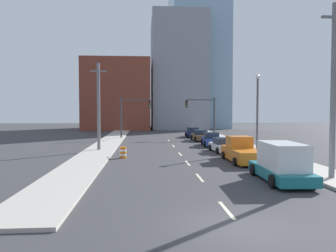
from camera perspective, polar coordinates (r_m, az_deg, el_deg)
name	(u,v)px	position (r m, az deg, el deg)	size (l,w,h in m)	color
ground_plane	(241,227)	(12.07, 12.58, -16.86)	(200.00, 200.00, 0.00)	#38383A
sidewalk_left	(118,134)	(56.27, -8.66, -1.41)	(3.05, 90.13, 0.16)	#ADA89E
sidewalk_right	(208,134)	(57.18, 7.06, -1.34)	(3.05, 90.13, 0.16)	#ADA89E
lane_stripe_at_2m	(226,210)	(13.90, 10.13, -14.18)	(0.16, 2.40, 0.01)	beige
lane_stripe_at_8m	(200,178)	(20.03, 5.53, -8.93)	(0.16, 2.40, 0.01)	beige
lane_stripe_at_14m	(188,163)	(25.42, 3.42, -6.45)	(0.16, 2.40, 0.01)	beige
lane_stripe_at_19m	(180,154)	(30.57, 2.13, -4.91)	(0.16, 2.40, 0.01)	beige
lane_stripe_at_26m	(173,146)	(37.57, 0.95, -3.50)	(0.16, 2.40, 0.01)	beige
lane_stripe_at_33m	(169,140)	(44.69, 0.14, -2.52)	(0.16, 2.40, 0.01)	beige
building_brick_left	(118,96)	(73.71, -8.66, 5.25)	(14.00, 16.00, 14.86)	brown
building_office_center	(177,74)	(78.26, 1.58, 8.98)	(12.00, 20.00, 25.35)	gray
building_glass_right	(196,60)	(83.40, 4.98, 11.38)	(13.00, 20.00, 33.43)	#8CADC6
traffic_signal_left	(130,112)	(47.80, -6.66, 2.52)	(4.43, 0.35, 6.06)	#38383D
traffic_signal_right	(206,111)	(48.60, 6.59, 2.53)	(4.43, 0.35, 6.06)	#38383D
utility_pole_right_near	(333,90)	(21.11, 26.85, 5.56)	(1.60, 0.32, 10.14)	slate
utility_pole_left_mid	(99,106)	(33.29, -12.00, 3.40)	(1.60, 0.32, 8.75)	slate
traffic_barrel	(123,152)	(28.27, -7.85, -4.59)	(0.56, 0.56, 0.95)	orange
street_lamp	(257,106)	(33.69, 15.31, 3.30)	(0.44, 0.44, 7.62)	#4C4C51
box_truck_teal	(282,163)	(19.75, 19.17, -6.14)	(2.54, 5.64, 2.22)	#196B75
pickup_truck_orange	(242,152)	(26.59, 12.70, -4.38)	(2.36, 5.73, 1.97)	orange
sedan_white	(223,146)	(32.48, 9.57, -3.38)	(2.29, 4.38, 1.39)	silver
sedan_blue	(211,140)	(38.00, 7.54, -2.39)	(2.22, 4.56, 1.55)	navy
sedan_brown	(200,136)	(44.32, 5.64, -1.72)	(2.21, 4.42, 1.46)	brown
sedan_navy	(193,133)	(50.45, 4.32, -1.16)	(2.22, 4.47, 1.51)	#141E47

